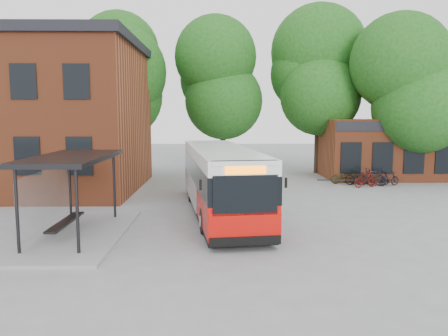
{
  "coord_description": "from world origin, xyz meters",
  "views": [
    {
      "loc": [
        0.63,
        -16.24,
        4.26
      ],
      "look_at": [
        0.89,
        2.52,
        2.0
      ],
      "focal_mm": 35.0,
      "sensor_mm": 36.0,
      "label": 1
    }
  ],
  "objects_px": {
    "bicycle_5": "(371,177)",
    "bicycle_7": "(389,179)",
    "bicycle_3": "(366,180)",
    "bicycle_4": "(361,177)",
    "bicycle_2": "(345,177)",
    "city_bus": "(220,181)",
    "bus_shelter": "(73,196)",
    "bicycle_6": "(375,177)"
  },
  "relations": [
    {
      "from": "bicycle_6",
      "to": "bicycle_5",
      "type": "bearing_deg",
      "value": 154.62
    },
    {
      "from": "bicycle_3",
      "to": "bicycle_6",
      "type": "relative_size",
      "value": 0.9
    },
    {
      "from": "bus_shelter",
      "to": "city_bus",
      "type": "distance_m",
      "value": 6.31
    },
    {
      "from": "bicycle_2",
      "to": "bicycle_4",
      "type": "height_order",
      "value": "bicycle_4"
    },
    {
      "from": "bicycle_5",
      "to": "bicycle_7",
      "type": "distance_m",
      "value": 1.05
    },
    {
      "from": "bicycle_5",
      "to": "city_bus",
      "type": "bearing_deg",
      "value": 145.48
    },
    {
      "from": "bicycle_3",
      "to": "bicycle_4",
      "type": "height_order",
      "value": "bicycle_4"
    },
    {
      "from": "city_bus",
      "to": "bicycle_5",
      "type": "xyz_separation_m",
      "value": [
        9.25,
        7.4,
        -0.9
      ]
    },
    {
      "from": "bus_shelter",
      "to": "bicycle_7",
      "type": "relative_size",
      "value": 4.64
    },
    {
      "from": "bus_shelter",
      "to": "bicycle_4",
      "type": "bearing_deg",
      "value": 38.79
    },
    {
      "from": "bicycle_3",
      "to": "bicycle_6",
      "type": "bearing_deg",
      "value": -59.95
    },
    {
      "from": "bicycle_2",
      "to": "bicycle_3",
      "type": "relative_size",
      "value": 1.09
    },
    {
      "from": "city_bus",
      "to": "bicycle_3",
      "type": "relative_size",
      "value": 7.21
    },
    {
      "from": "city_bus",
      "to": "bicycle_7",
      "type": "height_order",
      "value": "city_bus"
    },
    {
      "from": "city_bus",
      "to": "bicycle_2",
      "type": "height_order",
      "value": "city_bus"
    },
    {
      "from": "bicycle_4",
      "to": "bicycle_6",
      "type": "xyz_separation_m",
      "value": [
        0.95,
        0.19,
        -0.03
      ]
    },
    {
      "from": "bus_shelter",
      "to": "bicycle_2",
      "type": "relative_size",
      "value": 4.08
    },
    {
      "from": "bus_shelter",
      "to": "bicycle_2",
      "type": "xyz_separation_m",
      "value": [
        13.05,
        11.61,
        -1.0
      ]
    },
    {
      "from": "bicycle_2",
      "to": "bicycle_4",
      "type": "distance_m",
      "value": 0.95
    },
    {
      "from": "bicycle_5",
      "to": "bicycle_7",
      "type": "height_order",
      "value": "bicycle_5"
    },
    {
      "from": "bicycle_5",
      "to": "bicycle_7",
      "type": "relative_size",
      "value": 1.19
    },
    {
      "from": "bicycle_5",
      "to": "bus_shelter",
      "type": "bearing_deg",
      "value": 143.94
    },
    {
      "from": "bus_shelter",
      "to": "bicycle_6",
      "type": "height_order",
      "value": "bus_shelter"
    },
    {
      "from": "bicycle_2",
      "to": "bicycle_4",
      "type": "xyz_separation_m",
      "value": [
        0.83,
        -0.45,
        0.04
      ]
    },
    {
      "from": "bicycle_5",
      "to": "bicycle_7",
      "type": "xyz_separation_m",
      "value": [
        1.04,
        -0.13,
        -0.09
      ]
    },
    {
      "from": "bicycle_3",
      "to": "bicycle_4",
      "type": "distance_m",
      "value": 0.87
    },
    {
      "from": "city_bus",
      "to": "bicycle_3",
      "type": "distance_m",
      "value": 11.03
    },
    {
      "from": "bicycle_3",
      "to": "bicycle_4",
      "type": "xyz_separation_m",
      "value": [
        -0.02,
        0.87,
        0.02
      ]
    },
    {
      "from": "city_bus",
      "to": "bicycle_5",
      "type": "height_order",
      "value": "city_bus"
    },
    {
      "from": "bicycle_2",
      "to": "bicycle_4",
      "type": "bearing_deg",
      "value": -112.03
    },
    {
      "from": "bicycle_4",
      "to": "bicycle_7",
      "type": "xyz_separation_m",
      "value": [
        1.62,
        -0.33,
        -0.04
      ]
    },
    {
      "from": "bus_shelter",
      "to": "bicycle_5",
      "type": "relative_size",
      "value": 3.9
    },
    {
      "from": "city_bus",
      "to": "bicycle_5",
      "type": "distance_m",
      "value": 11.88
    },
    {
      "from": "bicycle_2",
      "to": "bicycle_7",
      "type": "bearing_deg",
      "value": -101.34
    },
    {
      "from": "bus_shelter",
      "to": "bicycle_7",
      "type": "bearing_deg",
      "value": 34.92
    },
    {
      "from": "bicycle_6",
      "to": "bicycle_7",
      "type": "relative_size",
      "value": 1.16
    },
    {
      "from": "bicycle_4",
      "to": "bicycle_5",
      "type": "height_order",
      "value": "bicycle_5"
    },
    {
      "from": "bus_shelter",
      "to": "bicycle_6",
      "type": "relative_size",
      "value": 4.01
    },
    {
      "from": "bicycle_4",
      "to": "bicycle_5",
      "type": "distance_m",
      "value": 0.62
    },
    {
      "from": "bicycle_5",
      "to": "bicycle_6",
      "type": "bearing_deg",
      "value": -26.01
    },
    {
      "from": "bus_shelter",
      "to": "bicycle_7",
      "type": "distance_m",
      "value": 18.94
    },
    {
      "from": "city_bus",
      "to": "bicycle_5",
      "type": "bearing_deg",
      "value": 30.92
    }
  ]
}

